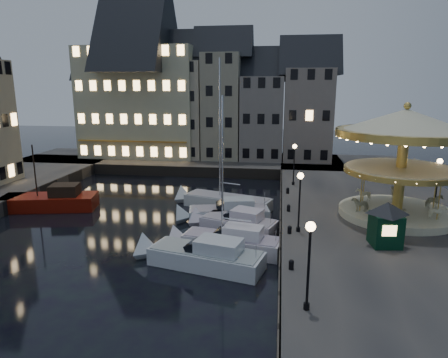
% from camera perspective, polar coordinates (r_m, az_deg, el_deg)
% --- Properties ---
extents(ground, '(160.00, 160.00, 0.00)m').
position_cam_1_polar(ground, '(28.49, -4.34, -9.88)').
color(ground, black).
rests_on(ground, ground).
extents(quay_east, '(16.00, 56.00, 1.30)m').
position_cam_1_polar(quay_east, '(34.26, 21.66, -5.62)').
color(quay_east, '#474442').
rests_on(quay_east, ground).
extents(quay_north, '(44.00, 12.00, 1.30)m').
position_cam_1_polar(quay_north, '(56.30, -6.19, 2.37)').
color(quay_north, '#474442').
rests_on(quay_north, ground).
extents(quaywall_e, '(0.15, 44.00, 1.30)m').
position_cam_1_polar(quaywall_e, '(33.26, 8.10, -5.34)').
color(quaywall_e, '#47423A').
rests_on(quaywall_e, ground).
extents(quaywall_n, '(48.00, 0.15, 1.30)m').
position_cam_1_polar(quaywall_n, '(50.12, -5.66, 1.04)').
color(quaywall_n, '#47423A').
rests_on(quaywall_n, ground).
extents(streetlamp_a, '(0.44, 0.44, 4.17)m').
position_cam_1_polar(streetlamp_a, '(18.09, 12.08, -10.34)').
color(streetlamp_a, black).
rests_on(streetlamp_a, quay_east).
extents(streetlamp_b, '(0.44, 0.44, 4.17)m').
position_cam_1_polar(streetlamp_b, '(27.54, 10.77, -2.05)').
color(streetlamp_b, black).
rests_on(streetlamp_b, quay_east).
extents(streetlamp_c, '(0.44, 0.44, 4.17)m').
position_cam_1_polar(streetlamp_c, '(40.72, 10.00, 2.90)').
color(streetlamp_c, black).
rests_on(streetlamp_c, quay_east).
extents(streetlamp_d, '(0.44, 0.44, 4.17)m').
position_cam_1_polar(streetlamp_d, '(36.58, 28.26, 0.36)').
color(streetlamp_d, black).
rests_on(streetlamp_d, quay_east).
extents(bollard_a, '(0.30, 0.30, 0.57)m').
position_cam_1_polar(bollard_a, '(22.68, 9.59, -11.89)').
color(bollard_a, black).
rests_on(bollard_a, quay_east).
extents(bollard_b, '(0.30, 0.30, 0.57)m').
position_cam_1_polar(bollard_b, '(27.77, 9.35, -7.10)').
color(bollard_b, black).
rests_on(bollard_b, quay_east).
extents(bollard_c, '(0.30, 0.30, 0.57)m').
position_cam_1_polar(bollard_c, '(32.51, 9.21, -4.06)').
color(bollard_c, black).
rests_on(bollard_c, quay_east).
extents(bollard_d, '(0.30, 0.30, 0.57)m').
position_cam_1_polar(bollard_d, '(37.80, 9.09, -1.61)').
color(bollard_d, black).
rests_on(bollard_d, quay_east).
extents(townhouse_na, '(5.50, 8.00, 12.80)m').
position_cam_1_polar(townhouse_na, '(61.15, -16.54, 9.50)').
color(townhouse_na, gray).
rests_on(townhouse_na, quay_north).
extents(townhouse_nb, '(6.16, 8.00, 13.80)m').
position_cam_1_polar(townhouse_nb, '(59.08, -11.68, 10.14)').
color(townhouse_nb, slate).
rests_on(townhouse_nb, quay_north).
extents(townhouse_nc, '(6.82, 8.00, 14.80)m').
position_cam_1_polar(townhouse_nc, '(57.30, -5.90, 10.75)').
color(townhouse_nc, tan).
rests_on(townhouse_nc, quay_north).
extents(townhouse_nd, '(5.50, 8.00, 15.80)m').
position_cam_1_polar(townhouse_nd, '(56.18, -0.10, 11.28)').
color(townhouse_nd, gray).
rests_on(townhouse_nd, quay_north).
extents(townhouse_ne, '(6.16, 8.00, 12.80)m').
position_cam_1_polar(townhouse_ne, '(55.73, 5.54, 9.66)').
color(townhouse_ne, slate).
rests_on(townhouse_ne, quay_north).
extents(townhouse_nf, '(6.82, 8.00, 13.80)m').
position_cam_1_polar(townhouse_nf, '(55.74, 11.87, 9.96)').
color(townhouse_nf, gray).
rests_on(townhouse_nf, quay_north).
extents(hotel_corner, '(17.60, 9.00, 16.80)m').
position_cam_1_polar(hotel_corner, '(59.01, -11.70, 11.60)').
color(hotel_corner, '#BCBC97').
rests_on(hotel_corner, quay_north).
extents(motorboat_b, '(8.34, 4.18, 2.15)m').
position_cam_1_polar(motorboat_b, '(25.70, -3.40, -10.96)').
color(motorboat_b, silver).
rests_on(motorboat_b, ground).
extents(motorboat_c, '(7.87, 3.34, 10.40)m').
position_cam_1_polar(motorboat_c, '(27.78, 0.29, -8.95)').
color(motorboat_c, silver).
rests_on(motorboat_c, ground).
extents(motorboat_d, '(6.87, 4.22, 2.15)m').
position_cam_1_polar(motorboat_d, '(31.33, 1.41, -6.41)').
color(motorboat_d, silver).
rests_on(motorboat_d, ground).
extents(motorboat_e, '(7.76, 3.50, 2.15)m').
position_cam_1_polar(motorboat_e, '(33.67, 0.01, -4.99)').
color(motorboat_e, silver).
rests_on(motorboat_e, ground).
extents(motorboat_f, '(9.13, 4.97, 12.23)m').
position_cam_1_polar(motorboat_f, '(37.47, -0.29, -3.27)').
color(motorboat_f, silver).
rests_on(motorboat_f, ground).
extents(red_fishing_boat, '(8.81, 4.62, 6.22)m').
position_cam_1_polar(red_fishing_boat, '(40.20, -23.43, -2.97)').
color(red_fishing_boat, '#721005').
rests_on(red_fishing_boat, ground).
extents(carousel, '(9.93, 9.93, 8.69)m').
position_cam_1_polar(carousel, '(32.61, 24.31, 4.76)').
color(carousel, beige).
rests_on(carousel, quay_east).
extents(ticket_kiosk, '(2.75, 2.75, 3.22)m').
position_cam_1_polar(ticket_kiosk, '(26.92, 22.24, -4.96)').
color(ticket_kiosk, black).
rests_on(ticket_kiosk, quay_east).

